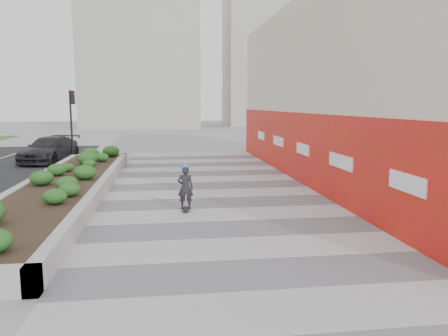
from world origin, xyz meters
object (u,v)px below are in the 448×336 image
(skateboarder, at_px, (185,187))
(traffic_signal_near, at_px, (72,114))
(planter, at_px, (65,184))
(car_dark, at_px, (50,149))

(skateboarder, bearing_deg, traffic_signal_near, 117.74)
(traffic_signal_near, xyz_separation_m, skateboarder, (6.06, -13.52, -1.99))
(planter, height_order, skateboarder, skateboarder)
(traffic_signal_near, distance_m, skateboarder, 14.95)
(skateboarder, bearing_deg, planter, 148.71)
(planter, relative_size, skateboarder, 11.85)
(skateboarder, bearing_deg, car_dark, 122.94)
(car_dark, bearing_deg, traffic_signal_near, 31.64)
(planter, bearing_deg, car_dark, 106.66)
(skateboarder, relative_size, car_dark, 0.30)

